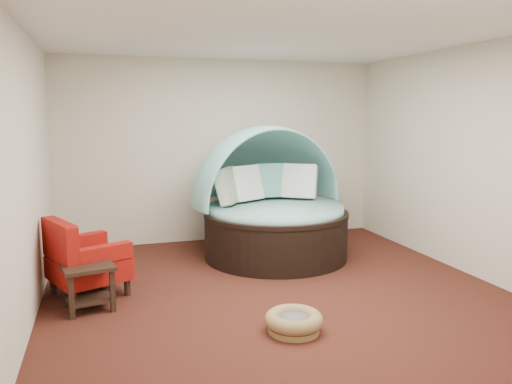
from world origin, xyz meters
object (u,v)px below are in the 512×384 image
object	(u,v)px
pet_basket	(294,322)
red_armchair	(84,260)
canopy_daybed	(271,196)
side_table	(88,280)

from	to	relation	value
pet_basket	red_armchair	size ratio (longest dim) A/B	0.61
red_armchair	canopy_daybed	bearing A→B (deg)	-3.38
side_table	canopy_daybed	bearing A→B (deg)	28.67
pet_basket	red_armchair	distance (m)	2.42
canopy_daybed	red_armchair	world-z (taller)	canopy_daybed
canopy_daybed	side_table	bearing A→B (deg)	-163.12
canopy_daybed	pet_basket	world-z (taller)	canopy_daybed
canopy_daybed	red_armchair	xyz separation A→B (m)	(-2.47, -0.92, -0.44)
canopy_daybed	pet_basket	size ratio (longest dim) A/B	4.01
canopy_daybed	red_armchair	size ratio (longest dim) A/B	2.46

